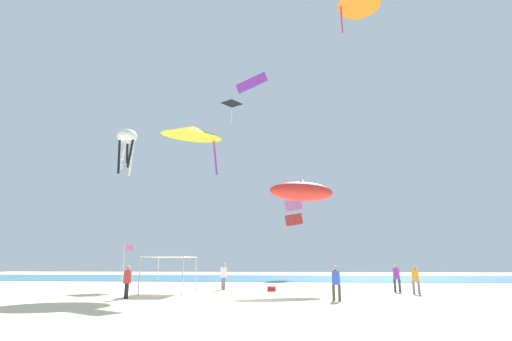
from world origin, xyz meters
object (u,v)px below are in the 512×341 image
Objects in this scene: canopy_tent at (170,258)px; kite_diamond_black at (232,105)px; cooler_box at (272,289)px; banner_flag at (125,263)px; person_rightmost at (336,280)px; person_leftmost at (224,274)px; kite_inflatable_red at (302,191)px; kite_octopus_white at (127,139)px; kite_box_pink at (294,212)px; person_central at (415,277)px; kite_delta_yellow at (192,132)px; kite_delta_orange at (359,2)px; kite_parafoil_purple at (252,83)px; person_far_shore at (127,279)px; person_near_tent at (396,275)px.

kite_diamond_black is (0.68, 20.49, 19.46)m from canopy_tent.
cooler_box is 28.55m from kite_diamond_black.
banner_flag reaches higher than cooler_box.
cooler_box is at bearing -34.22° from person_rightmost.
kite_diamond_black reaches higher than person_leftmost.
person_leftmost is 8.28m from kite_inflatable_red.
kite_box_pink is (17.07, 11.27, -6.30)m from kite_octopus_white.
person_rightmost is at bearing 62.60° from person_central.
kite_diamond_black is 23.67m from kite_inflatable_red.
kite_delta_yellow is at bearing -13.03° from person_rightmost.
cooler_box is (-9.00, 1.67, -0.82)m from person_central.
kite_parafoil_purple is (-9.59, 7.86, -2.99)m from kite_delta_orange.
kite_inflatable_red is at bearing -54.03° from person_rightmost.
person_far_shore is 3.04× the size of cooler_box.
banner_flag is (-6.10, -2.99, 0.79)m from person_leftmost.
banner_flag is 0.44× the size of kite_delta_yellow.
kite_octopus_white reaches higher than person_central.
kite_octopus_white is at bearing -8.09° from kite_diamond_black.
person_leftmost is 11.57m from kite_delta_yellow.
kite_parafoil_purple is (5.38, 14.72, 18.79)m from person_far_shore.
kite_octopus_white reaches higher than cooler_box.
kite_box_pink is 0.49× the size of kite_delta_yellow.
person_central is 22.00m from kite_delta_orange.
banner_flag is 27.09m from kite_delta_orange.
kite_diamond_black is at bearing 154.54° from person_leftmost.
kite_diamond_black is 0.41× the size of kite_delta_yellow.
person_far_shore is at bearing 24.82° from person_rightmost.
kite_box_pink reaches higher than banner_flag.
kite_diamond_black is 10.08m from kite_parafoil_purple.
kite_box_pink reaches higher than person_rightmost.
kite_parafoil_purple reaches higher than cooler_box.
kite_delta_yellow reaches higher than banner_flag.
kite_diamond_black is at bearing -129.76° from kite_delta_yellow.
kite_parafoil_purple is at bearing -54.92° from person_far_shore.
kite_delta_orange is at bearing 9.12° from banner_flag.
kite_delta_yellow is (-2.94, 0.74, 11.17)m from person_leftmost.
canopy_tent is at bearing 36.02° from kite_diamond_black.
person_leftmost is (-11.86, 0.91, 0.03)m from person_near_tent.
kite_inflatable_red is (7.95, -16.87, -14.58)m from kite_diamond_black.
person_rightmost is 0.51× the size of kite_box_pink.
banner_flag is 0.58× the size of kite_inflatable_red.
kite_parafoil_purple is at bearing -42.99° from person_rightmost.
person_far_shore is 4.67m from banner_flag.
canopy_tent is 21.32m from kite_parafoil_purple.
person_rightmost is at bearing -38.64° from kite_box_pink.
kite_inflatable_red is at bearing 130.36° from kite_parafoil_purple.
kite_diamond_black is (-14.68, 19.66, 20.61)m from person_central.
person_rightmost is 0.57× the size of banner_flag.
person_central is at bearing 0.68° from banner_flag.
person_far_shore is at bearing 33.37° from kite_diamond_black.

